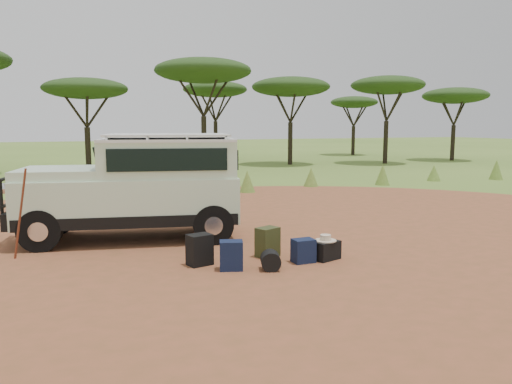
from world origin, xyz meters
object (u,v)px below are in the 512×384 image
object	(u,v)px
duffel_navy	(303,251)
hard_case	(325,250)
walking_staff	(20,214)
backpack_olive	(268,242)
backpack_navy	(231,256)
safari_vehicle	(138,189)
backpack_black	(200,250)

from	to	relation	value
duffel_navy	hard_case	xyz separation A→B (m)	(0.47, 0.04, -0.04)
walking_staff	backpack_olive	world-z (taller)	walking_staff
walking_staff	backpack_navy	distance (m)	4.01
safari_vehicle	backpack_black	distance (m)	2.72
safari_vehicle	backpack_olive	world-z (taller)	safari_vehicle
safari_vehicle	backpack_black	size ratio (longest dim) A/B	8.81
backpack_olive	duffel_navy	bearing A→B (deg)	-75.63
backpack_olive	duffel_navy	xyz separation A→B (m)	(0.45, -0.60, -0.06)
duffel_navy	hard_case	bearing A→B (deg)	3.48
walking_staff	hard_case	xyz separation A→B (m)	(5.21, -2.08, -0.67)
safari_vehicle	walking_staff	world-z (taller)	safari_vehicle
backpack_black	duffel_navy	bearing A→B (deg)	-30.78
walking_staff	backpack_navy	bearing A→B (deg)	-92.20
walking_staff	backpack_navy	xyz separation A→B (m)	(3.37, -2.09, -0.59)
duffel_navy	backpack_black	bearing A→B (deg)	162.96
walking_staff	backpack_black	distance (m)	3.40
backpack_navy	duffel_navy	world-z (taller)	backpack_navy
backpack_black	backpack_olive	distance (m)	1.34
safari_vehicle	backpack_olive	distance (m)	3.26
duffel_navy	walking_staff	bearing A→B (deg)	155.09
safari_vehicle	walking_staff	distance (m)	2.46
backpack_black	backpack_olive	world-z (taller)	backpack_olive
walking_staff	backpack_black	bearing A→B (deg)	-88.87
backpack_olive	backpack_black	bearing A→B (deg)	161.28
backpack_black	hard_case	distance (m)	2.31
backpack_navy	safari_vehicle	bearing A→B (deg)	127.45
backpack_black	duffel_navy	size ratio (longest dim) A/B	1.29
backpack_navy	hard_case	xyz separation A→B (m)	(1.84, 0.01, -0.08)
hard_case	backpack_black	bearing A→B (deg)	149.16
hard_case	duffel_navy	bearing A→B (deg)	165.56
backpack_olive	duffel_navy	size ratio (longest dim) A/B	1.30
safari_vehicle	hard_case	xyz separation A→B (m)	(2.94, -2.99, -0.92)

